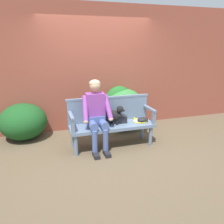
{
  "coord_description": "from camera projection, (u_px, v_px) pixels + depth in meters",
  "views": [
    {
      "loc": [
        -1.19,
        -3.83,
        1.92
      ],
      "look_at": [
        0.0,
        0.0,
        0.7
      ],
      "focal_mm": 35.61,
      "sensor_mm": 36.0,
      "label": 1
    }
  ],
  "objects": [
    {
      "name": "sports_bag",
      "position": [
        119.0,
        119.0,
        4.37
      ],
      "size": [
        0.29,
        0.22,
        0.14
      ],
      "primitive_type": "cube",
      "rotation": [
        0.0,
        0.0,
        -0.07
      ],
      "color": "#232328",
      "rests_on": "garden_bench"
    },
    {
      "name": "dog_on_bench",
      "position": [
        116.0,
        115.0,
        4.24
      ],
      "size": [
        0.34,
        0.32,
        0.37
      ],
      "color": "black",
      "rests_on": "garden_bench"
    },
    {
      "name": "garden_bench",
      "position": [
        112.0,
        127.0,
        4.29
      ],
      "size": [
        1.63,
        0.51,
        0.45
      ],
      "color": "slate",
      "rests_on": "ground"
    },
    {
      "name": "person_seated",
      "position": [
        96.0,
        113.0,
        4.09
      ],
      "size": [
        0.56,
        0.66,
        1.32
      ],
      "color": "black",
      "rests_on": "ground"
    },
    {
      "name": "brick_garden_fence",
      "position": [
        96.0,
        68.0,
        5.16
      ],
      "size": [
        8.0,
        0.3,
        2.79
      ],
      "primitive_type": "cube",
      "color": "brown",
      "rests_on": "ground"
    },
    {
      "name": "hedge_bush_mid_right",
      "position": [
        23.0,
        122.0,
        4.64
      ],
      "size": [
        0.97,
        0.95,
        0.76
      ],
      "primitive_type": "ellipsoid",
      "color": "#194C1E",
      "rests_on": "ground"
    },
    {
      "name": "hedge_bush_mid_left",
      "position": [
        124.0,
        109.0,
        5.23
      ],
      "size": [
        1.03,
        0.93,
        0.94
      ],
      "primitive_type": "ellipsoid",
      "color": "#337538",
      "rests_on": "ground"
    },
    {
      "name": "bench_armrest_right_end",
      "position": [
        151.0,
        112.0,
        4.35
      ],
      "size": [
        0.06,
        0.51,
        0.28
      ],
      "color": "slate",
      "rests_on": "garden_bench"
    },
    {
      "name": "bench_armrest_left_end",
      "position": [
        72.0,
        120.0,
        3.91
      ],
      "size": [
        0.06,
        0.51,
        0.28
      ],
      "color": "slate",
      "rests_on": "garden_bench"
    },
    {
      "name": "bench_backrest",
      "position": [
        109.0,
        109.0,
        4.4
      ],
      "size": [
        1.67,
        0.06,
        0.5
      ],
      "color": "slate",
      "rests_on": "garden_bench"
    },
    {
      "name": "ground_plane",
      "position": [
        112.0,
        146.0,
        4.4
      ],
      "size": [
        40.0,
        40.0,
        0.0
      ],
      "primitive_type": "plane",
      "color": "brown"
    },
    {
      "name": "hedge_bush_far_left",
      "position": [
        119.0,
        107.0,
        5.24
      ],
      "size": [
        0.78,
        0.59,
        1.01
      ],
      "primitive_type": "ellipsoid",
      "color": "#1E5B23",
      "rests_on": "ground"
    },
    {
      "name": "baseball_glove",
      "position": [
        143.0,
        120.0,
        4.4
      ],
      "size": [
        0.23,
        0.18,
        0.09
      ],
      "primitive_type": "ellipsoid",
      "rotation": [
        0.0,
        0.0,
        -0.04
      ],
      "color": "black",
      "rests_on": "garden_bench"
    },
    {
      "name": "tennis_racket",
      "position": [
        139.0,
        120.0,
        4.46
      ],
      "size": [
        0.35,
        0.58,
        0.03
      ],
      "color": "yellow",
      "rests_on": "garden_bench"
    }
  ]
}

